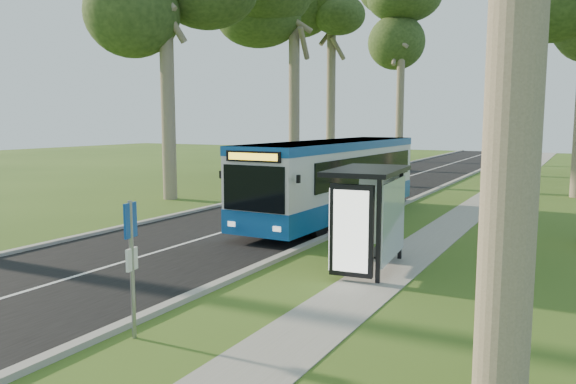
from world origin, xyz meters
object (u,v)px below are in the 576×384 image
at_px(litter_bin, 359,226).
at_px(car_silver, 362,161).
at_px(bus, 335,179).
at_px(car_white, 315,169).
at_px(bus_stop_sign, 131,253).
at_px(bus_shelter, 367,201).

relative_size(litter_bin, car_silver, 0.20).
distance_m(bus, car_white, 14.43).
distance_m(bus, car_silver, 21.80).
height_order(bus_stop_sign, car_silver, bus_stop_sign).
bearing_deg(litter_bin, car_white, 120.16).
xyz_separation_m(bus_shelter, car_white, (-10.67, 19.25, -1.12)).
distance_m(litter_bin, car_silver, 25.36).
height_order(bus_shelter, car_white, bus_shelter).
bearing_deg(bus_shelter, bus_stop_sign, -114.72).
relative_size(bus, car_white, 2.81).
distance_m(bus, bus_stop_sign, 12.65).
height_order(bus, bus_shelter, bus).
bearing_deg(bus_stop_sign, car_silver, 94.12).
bearing_deg(bus, car_white, 119.83).
height_order(bus, car_white, bus).
bearing_deg(litter_bin, bus_stop_sign, -92.76).
xyz_separation_m(litter_bin, car_white, (-9.10, 15.66, 0.24)).
bearing_deg(bus_stop_sign, bus, 87.59).
distance_m(bus_shelter, car_silver, 29.29).
bearing_deg(bus_shelter, car_silver, 105.36).
xyz_separation_m(bus_stop_sign, car_white, (-8.64, 25.17, -0.83)).
xyz_separation_m(bus, bus_stop_sign, (1.73, -12.53, -0.04)).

